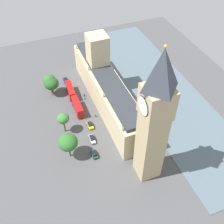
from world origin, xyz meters
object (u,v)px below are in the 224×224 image
(clock_tower, at_px, (154,120))
(plane_tree_slot_12, at_px, (51,84))
(car_blue_corner, at_px, (66,80))
(plane_tree_slot_11, at_px, (49,80))
(double_decker_bus_leading, at_px, (77,107))
(car_silver_midblock, at_px, (92,139))
(street_lamp_slot_13, at_px, (51,89))
(pedestrian_by_river_gate, at_px, (85,98))
(plane_tree_slot_10, at_px, (68,142))
(pedestrian_opposite_hall, at_px, (95,115))
(car_yellow_cab_kerbside, at_px, (90,125))
(car_dark_green_near_tower, at_px, (94,154))
(parliament_building, at_px, (106,87))
(pedestrian_under_trees, at_px, (85,95))
(double_decker_bus_trailing, at_px, (71,91))
(plane_tree_far_end, at_px, (63,119))

(clock_tower, xyz_separation_m, plane_tree_slot_12, (21.05, -52.15, -19.77))
(car_blue_corner, relative_size, plane_tree_slot_11, 0.43)
(double_decker_bus_leading, distance_m, car_silver_midblock, 17.62)
(street_lamp_slot_13, bearing_deg, pedestrian_by_river_gate, 148.08)
(street_lamp_slot_13, bearing_deg, plane_tree_slot_10, 87.80)
(car_silver_midblock, bearing_deg, pedestrian_opposite_hall, -111.87)
(car_yellow_cab_kerbside, relative_size, pedestrian_opposite_hall, 2.50)
(car_blue_corner, bearing_deg, clock_tower, -77.34)
(clock_tower, relative_size, plane_tree_slot_11, 5.23)
(pedestrian_by_river_gate, xyz_separation_m, street_lamp_slot_13, (12.75, -7.95, 3.36))
(car_yellow_cab_kerbside, distance_m, pedestrian_opposite_hall, 5.93)
(double_decker_bus_leading, xyz_separation_m, plane_tree_slot_11, (7.69, -16.15, 4.60))
(clock_tower, xyz_separation_m, car_blue_corner, (13.48, -59.00, -24.93))
(clock_tower, bearing_deg, pedestrian_opposite_hall, -75.89)
(car_blue_corner, height_order, car_yellow_cab_kerbside, same)
(car_dark_green_near_tower, xyz_separation_m, street_lamp_slot_13, (6.83, -38.53, 3.15))
(parliament_building, height_order, car_silver_midblock, parliament_building)
(car_dark_green_near_tower, height_order, street_lamp_slot_13, street_lamp_slot_13)
(pedestrian_opposite_hall, bearing_deg, pedestrian_under_trees, 50.68)
(clock_tower, distance_m, car_dark_green_near_tower, 31.70)
(double_decker_bus_trailing, bearing_deg, pedestrian_by_river_gate, 136.69)
(car_dark_green_near_tower, distance_m, plane_tree_slot_12, 40.14)
(pedestrian_opposite_hall, distance_m, pedestrian_by_river_gate, 11.93)
(plane_tree_slot_12, bearing_deg, car_silver_midblock, 103.58)
(car_yellow_cab_kerbside, xyz_separation_m, plane_tree_slot_11, (9.73, -26.55, 6.35))
(double_decker_bus_leading, height_order, plane_tree_slot_12, plane_tree_slot_12)
(double_decker_bus_trailing, height_order, pedestrian_by_river_gate, double_decker_bus_trailing)
(clock_tower, bearing_deg, double_decker_bus_trailing, -74.23)
(pedestrian_under_trees, bearing_deg, car_yellow_cab_kerbside, -145.27)
(car_blue_corner, xyz_separation_m, pedestrian_under_trees, (-5.17, 13.64, -0.12))
(pedestrian_by_river_gate, bearing_deg, clock_tower, -116.81)
(double_decker_bus_leading, distance_m, plane_tree_slot_11, 18.47)
(pedestrian_by_river_gate, height_order, plane_tree_far_end, plane_tree_far_end)
(clock_tower, xyz_separation_m, double_decker_bus_leading, (13.76, -37.36, -23.18))
(car_blue_corner, height_order, double_decker_bus_trailing, double_decker_bus_trailing)
(plane_tree_far_end, bearing_deg, car_dark_green_near_tower, 114.07)
(car_silver_midblock, distance_m, plane_tree_slot_10, 12.51)
(double_decker_bus_trailing, xyz_separation_m, street_lamp_slot_13, (7.92, -2.86, 1.40))
(parliament_building, relative_size, double_decker_bus_trailing, 5.73)
(pedestrian_opposite_hall, distance_m, plane_tree_slot_11, 26.62)
(pedestrian_under_trees, bearing_deg, double_decker_bus_trailing, 104.94)
(car_blue_corner, xyz_separation_m, street_lamp_slot_13, (8.15, 7.63, 3.15))
(double_decker_bus_trailing, distance_m, plane_tree_slot_11, 10.31)
(plane_tree_far_end, distance_m, plane_tree_slot_12, 23.91)
(car_blue_corner, height_order, plane_tree_far_end, plane_tree_far_end)
(car_yellow_cab_kerbside, relative_size, car_silver_midblock, 0.90)
(car_yellow_cab_kerbside, bearing_deg, plane_tree_far_end, -7.67)
(plane_tree_slot_10, bearing_deg, car_yellow_cab_kerbside, -135.54)
(pedestrian_by_river_gate, bearing_deg, parliament_building, -66.64)
(clock_tower, distance_m, plane_tree_slot_10, 33.33)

